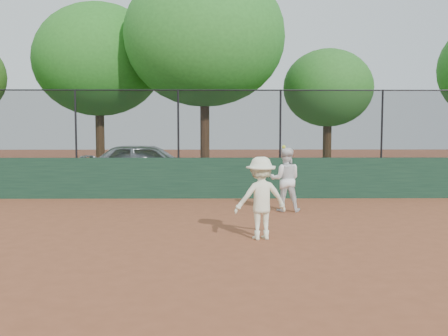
{
  "coord_description": "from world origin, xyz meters",
  "views": [
    {
      "loc": [
        0.68,
        -8.68,
        2.07
      ],
      "look_at": [
        0.8,
        2.2,
        1.2
      ],
      "focal_mm": 40.0,
      "sensor_mm": 36.0,
      "label": 1
    }
  ],
  "objects_px": {
    "parked_car": "(148,165)",
    "player_main": "(261,198)",
    "tree_1": "(99,60)",
    "player_second": "(285,180)",
    "tree_3": "(328,88)",
    "tree_2": "(205,37)"
  },
  "relations": [
    {
      "from": "parked_car",
      "to": "player_main",
      "type": "relative_size",
      "value": 2.61
    },
    {
      "from": "tree_1",
      "to": "player_second",
      "type": "bearing_deg",
      "value": -51.9
    },
    {
      "from": "player_second",
      "to": "tree_3",
      "type": "xyz_separation_m",
      "value": [
        2.91,
        8.62,
        2.94
      ]
    },
    {
      "from": "player_main",
      "to": "tree_3",
      "type": "distance_m",
      "value": 12.68
    },
    {
      "from": "tree_2",
      "to": "parked_car",
      "type": "bearing_deg",
      "value": -146.47
    },
    {
      "from": "player_main",
      "to": "tree_1",
      "type": "bearing_deg",
      "value": 116.35
    },
    {
      "from": "parked_car",
      "to": "player_main",
      "type": "bearing_deg",
      "value": -160.92
    },
    {
      "from": "player_second",
      "to": "player_main",
      "type": "relative_size",
      "value": 0.9
    },
    {
      "from": "parked_car",
      "to": "tree_2",
      "type": "distance_m",
      "value": 5.25
    },
    {
      "from": "tree_2",
      "to": "player_second",
      "type": "bearing_deg",
      "value": -71.68
    },
    {
      "from": "tree_1",
      "to": "tree_3",
      "type": "bearing_deg",
      "value": 1.52
    },
    {
      "from": "player_main",
      "to": "tree_3",
      "type": "relative_size",
      "value": 0.33
    },
    {
      "from": "player_second",
      "to": "tree_3",
      "type": "relative_size",
      "value": 0.3
    },
    {
      "from": "tree_1",
      "to": "tree_2",
      "type": "distance_m",
      "value": 4.77
    },
    {
      "from": "tree_3",
      "to": "parked_car",
      "type": "bearing_deg",
      "value": -154.65
    },
    {
      "from": "player_main",
      "to": "tree_2",
      "type": "bearing_deg",
      "value": 97.66
    },
    {
      "from": "parked_car",
      "to": "tree_1",
      "type": "xyz_separation_m",
      "value": [
        -2.4,
        3.1,
        4.06
      ]
    },
    {
      "from": "player_main",
      "to": "tree_2",
      "type": "height_order",
      "value": "tree_2"
    },
    {
      "from": "parked_car",
      "to": "tree_2",
      "type": "xyz_separation_m",
      "value": [
        1.98,
        1.31,
        4.68
      ]
    },
    {
      "from": "tree_2",
      "to": "tree_3",
      "type": "height_order",
      "value": "tree_2"
    },
    {
      "from": "player_second",
      "to": "tree_3",
      "type": "height_order",
      "value": "tree_3"
    },
    {
      "from": "player_main",
      "to": "tree_2",
      "type": "relative_size",
      "value": 0.22
    }
  ]
}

